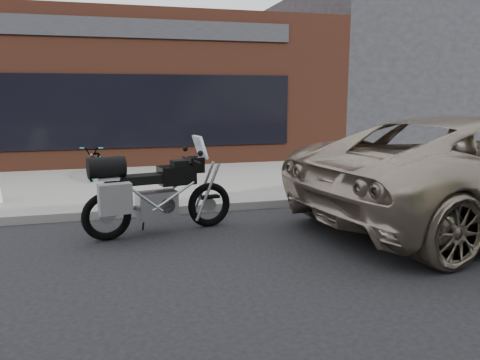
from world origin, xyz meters
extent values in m
plane|color=black|center=(0.00, 0.00, 0.00)|extent=(120.00, 120.00, 0.00)
cube|color=gray|center=(0.00, 7.00, 0.07)|extent=(44.00, 6.00, 0.15)
cube|color=#582B1C|center=(-2.00, 14.00, 2.25)|extent=(14.00, 10.00, 4.50)
cube|color=black|center=(-2.00, 8.97, 1.70)|extent=(10.00, 0.08, 2.00)
cube|color=#242428|center=(-2.00, 8.97, 3.90)|extent=(10.00, 0.08, 0.50)
cube|color=#242428|center=(10.00, 14.00, 3.00)|extent=(10.00, 10.00, 6.00)
torus|color=black|center=(-2.19, 2.76, 0.37)|extent=(0.76, 0.27, 0.75)
torus|color=black|center=(-0.56, 3.10, 0.37)|extent=(0.76, 0.27, 0.75)
cube|color=#B7B7BC|center=(-1.43, 2.92, 0.47)|extent=(0.67, 0.45, 0.42)
cube|color=black|center=(-1.10, 2.99, 0.91)|extent=(0.62, 0.46, 0.29)
cube|color=black|center=(-1.65, 2.87, 0.89)|extent=(0.66, 0.43, 0.13)
cube|color=black|center=(-2.03, 2.79, 0.80)|extent=(0.38, 0.31, 0.16)
cube|color=black|center=(-0.78, 3.05, 1.06)|extent=(0.25, 0.30, 0.24)
cube|color=silver|center=(-0.70, 3.07, 1.34)|extent=(0.22, 0.36, 0.37)
cylinder|color=black|center=(-0.85, 3.04, 1.14)|extent=(0.19, 0.77, 0.03)
cube|color=#B7B7BC|center=(-2.16, 2.76, 0.96)|extent=(0.37, 0.39, 0.03)
cube|color=slate|center=(-2.06, 2.49, 0.69)|extent=(0.50, 0.29, 0.45)
cylinder|color=black|center=(-2.16, 2.76, 1.11)|extent=(0.59, 0.42, 0.31)
cylinder|color=#B7B7BC|center=(-1.90, 3.00, 0.39)|extent=(0.62, 0.21, 0.21)
imported|color=gray|center=(-2.50, 7.46, 0.55)|extent=(0.74, 1.58, 0.80)
camera|label=1|loc=(-2.01, -4.32, 2.19)|focal=35.00mm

